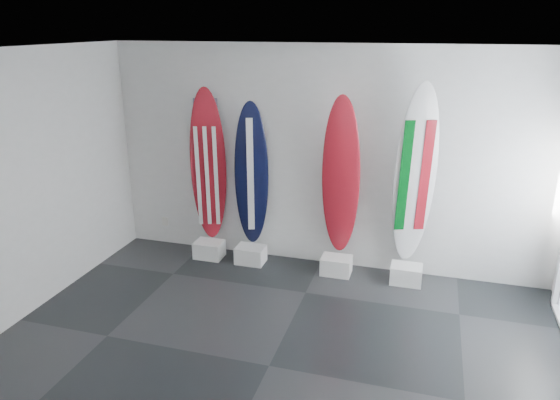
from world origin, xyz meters
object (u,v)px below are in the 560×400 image
(surfboard_usa, at_px, (208,166))
(surfboard_navy, at_px, (252,175))
(surfboard_italy, at_px, (415,177))
(surfboard_swiss, at_px, (341,178))

(surfboard_usa, xyz_separation_m, surfboard_navy, (0.64, 0.00, -0.08))
(surfboard_italy, bearing_deg, surfboard_navy, 161.19)
(surfboard_swiss, bearing_deg, surfboard_usa, 177.63)
(surfboard_usa, height_order, surfboard_italy, surfboard_italy)
(surfboard_navy, relative_size, surfboard_swiss, 0.93)
(surfboard_swiss, bearing_deg, surfboard_navy, 177.63)
(surfboard_navy, distance_m, surfboard_italy, 2.16)
(surfboard_usa, xyz_separation_m, surfboard_swiss, (1.87, 0.00, -0.01))
(surfboard_swiss, relative_size, surfboard_italy, 0.92)
(surfboard_usa, bearing_deg, surfboard_swiss, -15.69)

